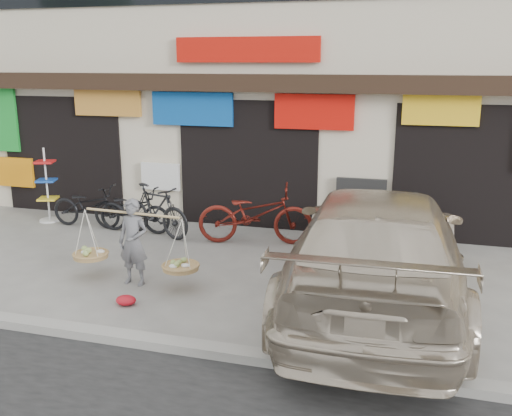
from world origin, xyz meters
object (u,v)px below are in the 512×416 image
(street_vendor, at_px, (134,246))
(bike_0, at_px, (89,206))
(bike_1, at_px, (155,210))
(bike_2, at_px, (255,214))
(suv, at_px, (377,248))
(bike_3, at_px, (131,209))
(display_rack, at_px, (47,192))

(street_vendor, relative_size, bike_0, 1.23)
(street_vendor, bearing_deg, bike_1, 112.31)
(bike_0, bearing_deg, street_vendor, -134.33)
(bike_2, height_order, suv, suv)
(bike_2, xyz_separation_m, bike_3, (-2.72, 0.07, -0.12))
(bike_0, bearing_deg, suv, -108.00)
(bike_1, bearing_deg, street_vendor, -142.73)
(bike_1, relative_size, bike_2, 0.79)
(bike_0, relative_size, suv, 0.30)
(bike_2, bearing_deg, suv, -144.46)
(bike_3, relative_size, suv, 0.30)
(bike_0, bearing_deg, bike_1, -92.59)
(suv, bearing_deg, street_vendor, 2.31)
(bike_0, height_order, bike_1, bike_1)
(bike_2, relative_size, suv, 0.37)
(street_vendor, distance_m, bike_0, 3.59)
(bike_0, xyz_separation_m, display_rack, (-1.16, 0.20, 0.20))
(suv, height_order, display_rack, suv)
(bike_3, height_order, display_rack, display_rack)
(bike_3, height_order, suv, suv)
(street_vendor, bearing_deg, bike_0, 136.70)
(bike_1, distance_m, display_rack, 2.79)
(display_rack, bearing_deg, suv, -19.17)
(bike_0, relative_size, display_rack, 1.08)
(bike_1, relative_size, display_rack, 1.08)
(bike_1, bearing_deg, suv, -96.85)
(bike_0, bearing_deg, display_rack, 83.03)
(bike_2, relative_size, display_rack, 1.35)
(bike_1, distance_m, suv, 5.10)
(bike_1, xyz_separation_m, bike_2, (2.10, 0.08, 0.05))
(bike_0, height_order, suv, suv)
(bike_0, distance_m, bike_2, 3.72)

